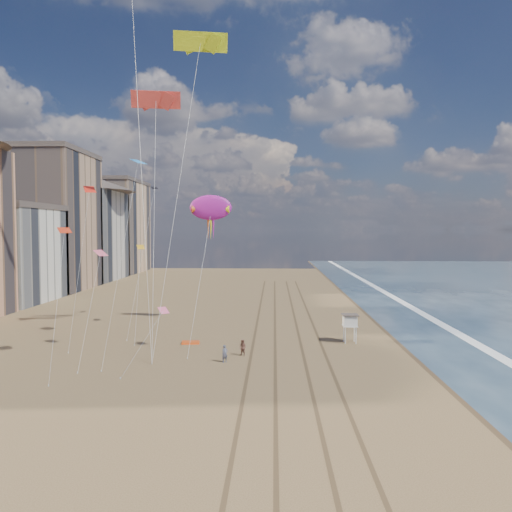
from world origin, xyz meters
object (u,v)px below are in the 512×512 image
at_px(show_kite, 211,208).
at_px(kite_flyer_a, 225,354).
at_px(kite_flyer_b, 243,348).
at_px(grounded_kite, 191,343).
at_px(lifeguard_stand, 350,321).

relative_size(show_kite, kite_flyer_a, 13.60).
bearing_deg(kite_flyer_b, grounded_kite, 171.35).
distance_m(lifeguard_stand, kite_flyer_a, 15.67).
distance_m(lifeguard_stand, grounded_kite, 17.68).
bearing_deg(lifeguard_stand, kite_flyer_b, -151.54).
bearing_deg(kite_flyer_a, kite_flyer_b, 22.30).
height_order(grounded_kite, show_kite, show_kite).
distance_m(lifeguard_stand, show_kite, 23.18).
bearing_deg(kite_flyer_b, kite_flyer_a, -90.39).
bearing_deg(grounded_kite, kite_flyer_b, -47.91).
xyz_separation_m(lifeguard_stand, kite_flyer_a, (-12.98, -8.63, -1.62)).
bearing_deg(grounded_kite, lifeguard_stand, -4.00).
height_order(show_kite, kite_flyer_b, show_kite).
distance_m(show_kite, kite_flyer_b, 22.21).
bearing_deg(show_kite, kite_flyer_a, -78.88).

